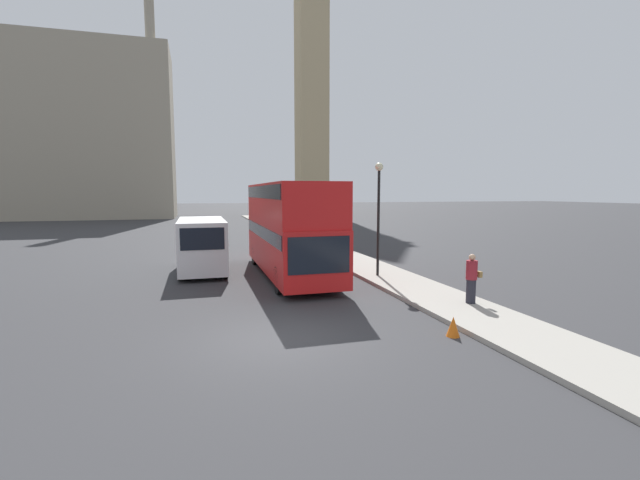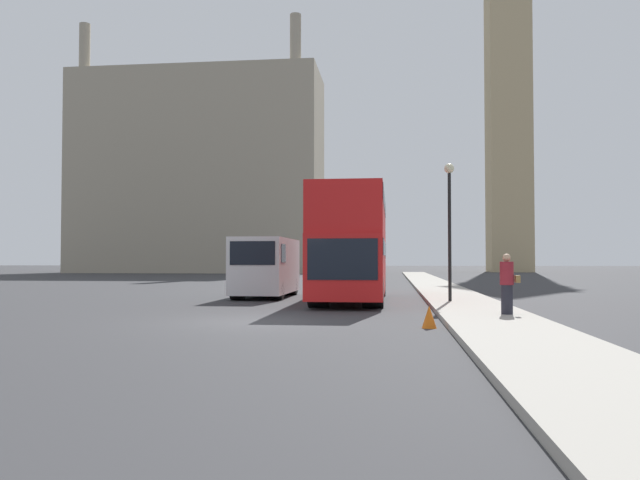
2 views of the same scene
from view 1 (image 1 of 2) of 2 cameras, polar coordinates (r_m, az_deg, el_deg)
ground_plane at (r=11.67m, az=-5.61°, el=-13.01°), size 300.00×300.00×0.00m
sidewalk_strip at (r=14.14m, az=20.76°, el=-9.61°), size 2.60×120.00×0.15m
clock_tower at (r=86.59m, az=-1.15°, el=23.61°), size 5.84×6.01×57.69m
building_block_distant at (r=74.59m, az=-31.28°, el=12.23°), size 31.05×11.08×30.85m
red_double_decker_bus at (r=19.84m, az=-4.12°, el=2.02°), size 2.60×10.12×4.26m
white_van at (r=21.42m, az=-15.46°, el=-0.54°), size 2.17×5.50×2.57m
pedestrian at (r=15.29m, az=19.56°, el=-4.88°), size 0.53×0.37×1.67m
street_lamp at (r=19.18m, az=7.83°, el=5.23°), size 0.36×0.36×5.02m
traffic_cone at (r=12.26m, az=17.33°, el=-10.95°), size 0.36×0.36×0.55m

